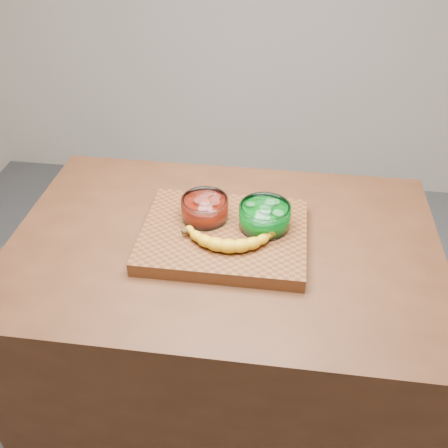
# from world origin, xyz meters

# --- Properties ---
(ground) EXTENTS (3.50, 3.50, 0.00)m
(ground) POSITION_xyz_m (0.00, 0.00, 0.00)
(ground) COLOR #58595D
(ground) RESTS_ON ground
(counter) EXTENTS (1.20, 0.80, 0.90)m
(counter) POSITION_xyz_m (0.00, 0.00, 0.45)
(counter) COLOR #502B18
(counter) RESTS_ON ground
(cutting_board) EXTENTS (0.45, 0.35, 0.04)m
(cutting_board) POSITION_xyz_m (0.00, 0.00, 0.92)
(cutting_board) COLOR brown
(cutting_board) RESTS_ON counter
(bowl_red) EXTENTS (0.13, 0.13, 0.06)m
(bowl_red) POSITION_xyz_m (-0.06, 0.05, 0.97)
(bowl_red) COLOR white
(bowl_red) RESTS_ON cutting_board
(bowl_green) EXTENTS (0.14, 0.14, 0.07)m
(bowl_green) POSITION_xyz_m (0.11, 0.03, 0.97)
(bowl_green) COLOR white
(bowl_green) RESTS_ON cutting_board
(banana) EXTENTS (0.28, 0.13, 0.04)m
(banana) POSITION_xyz_m (0.02, -0.06, 0.96)
(banana) COLOR gold
(banana) RESTS_ON cutting_board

